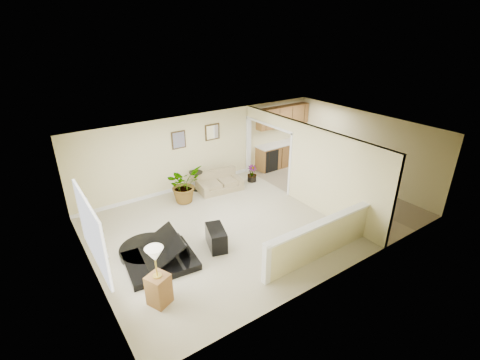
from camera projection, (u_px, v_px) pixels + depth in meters
floor at (257, 218)px, 10.09m from camera, size 9.00×9.00×0.00m
back_wall at (205, 149)px, 11.82m from camera, size 9.00×0.04×2.50m
front_wall at (344, 227)px, 7.32m from camera, size 9.00×0.04×2.50m
left_wall at (87, 229)px, 7.26m from camera, size 0.04×6.00×2.50m
right_wall at (363, 148)px, 11.89m from camera, size 0.04×6.00×2.50m
ceiling at (259, 135)px, 9.05m from camera, size 9.00×6.00×0.04m
kitchen_vinyl at (332, 191)px, 11.71m from camera, size 2.70×6.00×0.01m
interior_partition at (300, 163)px, 10.70m from camera, size 0.18×5.99×2.50m
pony_half_wall at (319, 239)px, 8.19m from camera, size 3.42×0.22×1.00m
left_window at (92, 231)px, 6.81m from camera, size 0.05×2.15×1.45m
wall_art_left at (179, 140)px, 11.11m from camera, size 0.48×0.04×0.58m
wall_mirror at (212, 132)px, 11.73m from camera, size 0.55×0.04×0.55m
kitchen_cabinets at (281, 144)px, 13.42m from camera, size 2.36×0.65×2.33m
piano at (154, 239)px, 8.01m from camera, size 1.93×2.00×1.48m
piano_bench at (216, 238)px, 8.70m from camera, size 0.62×0.87×0.53m
loveseat at (219, 181)px, 11.70m from camera, size 1.54×0.98×0.83m
accent_table at (196, 178)px, 11.62m from camera, size 0.45×0.45×0.65m
palm_plant at (184, 184)px, 10.81m from camera, size 1.29×1.20×1.18m
small_plant at (252, 175)px, 12.31m from camera, size 0.36×0.36×0.60m
lamp_stand at (158, 280)px, 6.82m from camera, size 0.52×0.52×1.33m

